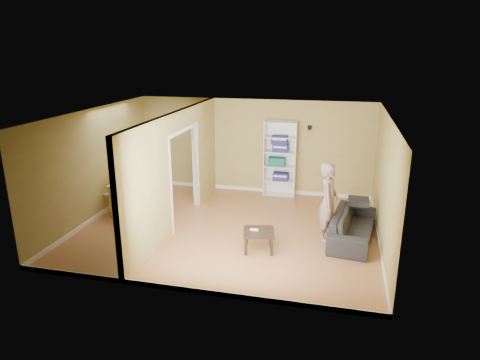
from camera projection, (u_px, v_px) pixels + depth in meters
name	position (u px, v px, depth m)	size (l,w,h in m)	color
room_shell	(229.00, 173.00, 9.31)	(6.50, 6.50, 6.50)	#9D6F3F
partition	(177.00, 170.00, 9.58)	(0.22, 5.50, 2.60)	tan
wall_speaker	(310.00, 128.00, 11.30)	(0.10, 0.10, 0.10)	black
sofa	(353.00, 222.00, 9.03)	(0.88, 2.06, 0.78)	black
person	(329.00, 195.00, 8.86)	(0.56, 0.72, 1.98)	slate
bookshelf	(280.00, 159.00, 11.65)	(0.87, 0.38, 2.06)	white
paper_box_navy_a	(281.00, 176.00, 11.74)	(0.42, 0.27, 0.21)	navy
paper_box_teal	(277.00, 162.00, 11.64)	(0.45, 0.29, 0.23)	teal
paper_box_navy_b	(281.00, 148.00, 11.51)	(0.41, 0.27, 0.21)	#15124A
paper_box_navy_c	(280.00, 139.00, 11.45)	(0.43, 0.28, 0.22)	navy
coffee_table	(259.00, 234.00, 8.57)	(0.61, 0.61, 0.41)	#37271E
game_controller	(254.00, 230.00, 8.58)	(0.17, 0.04, 0.03)	white
dining_table	(138.00, 185.00, 10.42)	(1.26, 0.84, 0.79)	#C9B087
chair_left	(107.00, 192.00, 10.65)	(0.45, 0.45, 0.97)	tan
chair_near	(129.00, 201.00, 9.93)	(0.47, 0.47, 1.03)	tan
chair_far	(147.00, 188.00, 10.98)	(0.43, 0.43, 0.93)	tan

